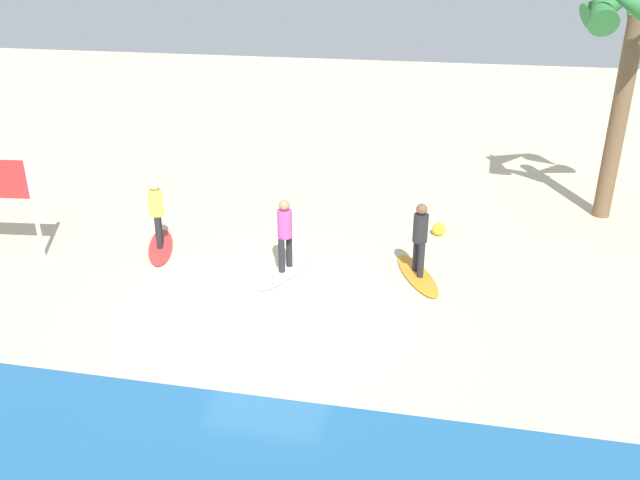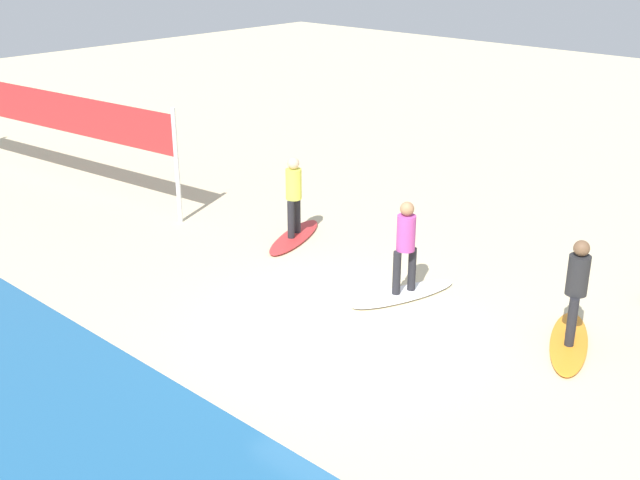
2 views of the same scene
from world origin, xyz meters
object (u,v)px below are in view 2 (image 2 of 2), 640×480
surfboard_white (403,294)px  surfboard_red (294,237)px  surfboard_orange (569,343)px  surfer_orange (577,284)px  surfer_white (406,241)px  surfer_red (294,191)px  volleyball_net (43,113)px

surfboard_white → surfboard_red: bearing=-83.6°
surfboard_orange → surfer_orange: surfer_orange is taller
surfboard_white → surfboard_red: size_ratio=1.00×
surfer_orange → surfboard_red: surfer_orange is taller
surfer_white → surfer_red: size_ratio=1.00×
surfer_white → surfboard_white: bearing=-82.9°
surfer_orange → surfboard_white: (2.90, 0.35, -0.99)m
surfboard_white → surfer_red: 3.46m
surfboard_orange → surfer_red: (6.15, -0.28, 0.99)m
surfer_red → surfer_white: bearing=169.1°
surfboard_red → surfer_red: (0.00, 0.00, 0.99)m
surfboard_orange → surfer_orange: 0.99m
surfer_orange → surfer_white: (2.90, 0.35, 0.00)m
surfboard_red → surfer_orange: bearing=66.7°
surfer_white → surfboard_red: bearing=-10.9°
surfboard_white → surfer_white: bearing=24.4°
volleyball_net → surfer_red: bearing=-168.3°
surfboard_orange → surfboard_white: (2.90, 0.35, 0.00)m
surfer_orange → surfboard_red: (6.15, -0.28, -0.99)m
surfboard_white → surfer_red: bearing=-83.6°
surfer_orange → surfboard_red: bearing=-2.6°
surfer_orange → surfer_white: 2.92m
surfboard_orange → surfer_white: 3.08m
surfer_orange → surfer_red: 6.16m
surfer_orange → surfer_white: same height
surfboard_orange → surfboard_white: same height
surfboard_orange → surfer_white: surfer_white is taller
surfboard_white → volleyball_net: size_ratio=0.23×
surfboard_orange → surfer_red: 6.24m
surfer_white → surfboard_red: (3.26, -0.63, -0.99)m
surfboard_white → surfer_white: size_ratio=1.28×
surfboard_orange → surfer_red: surfer_red is taller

